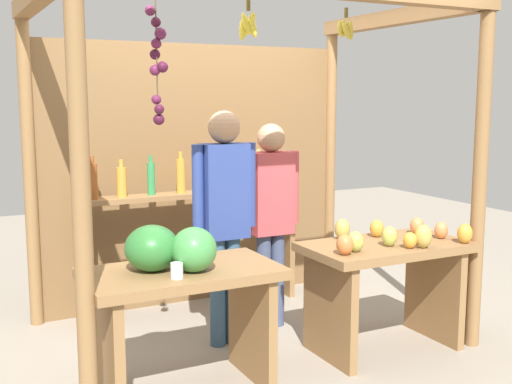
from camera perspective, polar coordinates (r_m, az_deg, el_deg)
name	(u,v)px	position (r m, az deg, el deg)	size (l,w,h in m)	color
ground_plane	(245,333)	(4.96, -1.01, -12.50)	(12.00, 12.00, 0.00)	gray
market_stall	(220,141)	(5.03, -3.26, 4.54)	(2.86, 1.99, 2.47)	olive
fruit_counter_left	(178,288)	(3.84, -6.95, -8.48)	(1.15, 0.64, 1.04)	olive
fruit_counter_right	(386,270)	(4.59, 11.54, -6.80)	(1.15, 0.65, 0.93)	olive
bottle_shelf_unit	(194,213)	(5.32, -5.51, -1.92)	(1.83, 0.22, 1.36)	olive
vendor_man	(225,206)	(4.50, -2.82, -1.24)	(0.48, 0.23, 1.68)	#355776
vendor_woman	(271,207)	(4.87, 1.33, -1.35)	(0.48, 0.21, 1.58)	#404C6B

